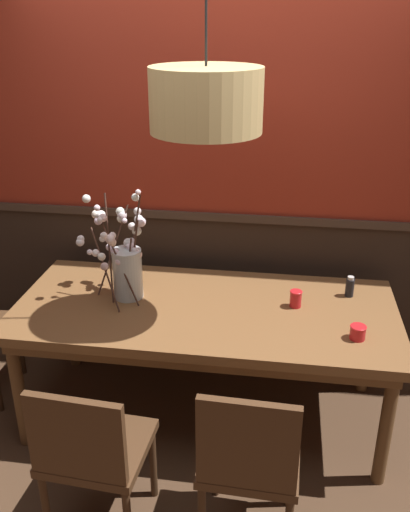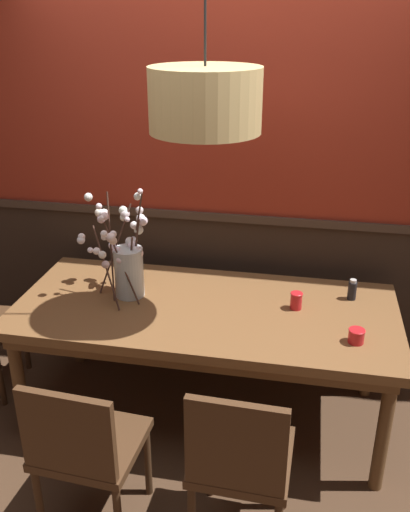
{
  "view_description": "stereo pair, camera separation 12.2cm",
  "coord_description": "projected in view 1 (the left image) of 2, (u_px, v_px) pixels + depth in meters",
  "views": [
    {
      "loc": [
        0.4,
        -2.7,
        2.28
      ],
      "look_at": [
        0.0,
        0.0,
        1.06
      ],
      "focal_mm": 39.0,
      "sensor_mm": 36.0,
      "label": 1
    },
    {
      "loc": [
        0.52,
        -2.68,
        2.28
      ],
      "look_at": [
        0.0,
        0.0,
        1.06
      ],
      "focal_mm": 39.0,
      "sensor_mm": 36.0,
      "label": 2
    }
  ],
  "objects": [
    {
      "name": "chair_near_side_left",
      "position": [
        91.0,
        450.0,
        2.46
      ],
      "size": [
        0.48,
        0.46,
        0.87
      ],
      "color": "#4C301C",
      "rests_on": "ground"
    },
    {
      "name": "dining_table",
      "position": [
        205.0,
        319.0,
        3.15
      ],
      "size": [
        2.14,
        0.96,
        0.75
      ],
      "color": "brown",
      "rests_on": "ground"
    },
    {
      "name": "condiment_bottle",
      "position": [
        350.0,
        287.0,
        3.21
      ],
      "size": [
        0.05,
        0.05,
        0.12
      ],
      "color": "black",
      "rests_on": "dining_table"
    },
    {
      "name": "back_wall",
      "position": [
        221.0,
        158.0,
        3.44
      ],
      "size": [
        5.21,
        0.14,
        2.89
      ],
      "color": "#2D2119",
      "rests_on": "ground"
    },
    {
      "name": "candle_holder_nearer_edge",
      "position": [
        296.0,
        299.0,
        3.09
      ],
      "size": [
        0.07,
        0.07,
        0.1
      ],
      "color": "red",
      "rests_on": "dining_table"
    },
    {
      "name": "ground_plane",
      "position": [
        205.0,
        413.0,
        3.42
      ],
      "size": [
        24.0,
        24.0,
        0.0
      ],
      "primitive_type": "plane",
      "color": "#4C3321"
    },
    {
      "name": "pendant_lamp",
      "position": [
        206.0,
        100.0,
        2.57
      ],
      "size": [
        0.53,
        0.53,
        1.14
      ],
      "color": "tan"
    },
    {
      "name": "candle_holder_nearer_center",
      "position": [
        358.0,
        332.0,
        2.8
      ],
      "size": [
        0.08,
        0.08,
        0.07
      ],
      "color": "red",
      "rests_on": "dining_table"
    },
    {
      "name": "chair_far_side_right",
      "position": [
        270.0,
        278.0,
        4.0
      ],
      "size": [
        0.44,
        0.45,
        0.89
      ],
      "color": "#4C301C",
      "rests_on": "ground"
    },
    {
      "name": "chair_near_side_right",
      "position": [
        249.0,
        458.0,
        2.38
      ],
      "size": [
        0.45,
        0.45,
        0.91
      ],
      "color": "#4C301C",
      "rests_on": "ground"
    },
    {
      "name": "vase_with_blossoms",
      "position": [
        125.0,
        263.0,
        3.15
      ],
      "size": [
        0.34,
        0.43,
        0.62
      ],
      "color": "silver",
      "rests_on": "dining_table"
    }
  ]
}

